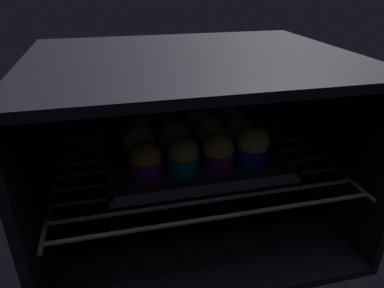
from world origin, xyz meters
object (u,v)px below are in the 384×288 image
Objects in this scene: muffin_row0_col3 at (252,146)px; muffin_row2_col1 at (170,128)px; muffin_row0_col0 at (146,161)px; muffin_row0_col2 at (218,153)px; muffin_row2_col0 at (139,130)px; muffin_row2_col3 at (230,122)px; baking_tray at (192,156)px; muffin_row1_col1 at (174,138)px; muffin_row1_col2 at (210,135)px; muffin_row0_col1 at (184,157)px; muffin_row1_col3 at (239,134)px; muffin_row2_col2 at (199,124)px; muffin_row1_col0 at (139,144)px.

muffin_row0_col3 reaches higher than muffin_row2_col1.
muffin_row0_col0 is 0.96× the size of muffin_row0_col2.
muffin_row2_col0 reaches higher than muffin_row2_col1.
muffin_row0_col2 is 0.97× the size of muffin_row2_col3.
baking_tray is 12.98cm from muffin_row0_col0.
muffin_row2_col0 is (-6.34, 6.52, -0.46)cm from muffin_row1_col1.
muffin_row0_col2 is 7.40cm from muffin_row1_col2.
muffin_row1_col1 reaches higher than muffin_row2_col1.
muffin_row0_col1 is at bearing -135.32° from muffin_row2_col3.
muffin_row2_col3 is at bearing 43.20° from muffin_row1_col2.
muffin_row0_col3 reaches higher than muffin_row1_col3.
muffin_row2_col3 is at bearing -0.24° from muffin_row2_col0.
muffin_row0_col1 is 0.90× the size of muffin_row0_col3.
muffin_row0_col1 is 15.28cm from muffin_row2_col0.
muffin_row0_col2 is at bearing -93.77° from muffin_row1_col2.
muffin_row2_col1 is at bearing -0.74° from muffin_row2_col0.
muffin_row2_col0 is at bearing 161.16° from muffin_row1_col3.
muffin_row0_col2 is 0.98× the size of muffin_row1_col3.
muffin_row0_col2 is 13.86cm from muffin_row2_col2.
muffin_row1_col2 is (14.03, 7.28, 0.41)cm from muffin_row0_col0.
muffin_row0_col0 is 6.82cm from muffin_row1_col0.
muffin_row2_col2 reaches higher than baking_tray.
muffin_row0_col0 is 0.95× the size of muffin_row2_col0.
baking_tray is 13.00cm from muffin_row0_col3.
muffin_row0_col1 is 15.28cm from muffin_row2_col2.
muffin_row0_col2 is 0.89× the size of muffin_row1_col1.
muffin_row0_col0 is at bearing -179.30° from muffin_row0_col3.
muffin_row0_col3 is 1.07× the size of muffin_row2_col2.
muffin_row0_col3 is at bearing -26.26° from muffin_row1_col1.
muffin_row1_col1 is at bearing -178.89° from muffin_row1_col2.
muffin_row2_col2 is (6.53, 0.19, 0.15)cm from muffin_row2_col1.
muffin_row0_col3 is at bearing -91.10° from muffin_row2_col3.
muffin_row1_col3 is (13.25, 6.86, 0.03)cm from muffin_row0_col1.
muffin_row2_col3 reaches higher than muffin_row2_col0.
muffin_row0_col2 is at bearing -0.54° from muffin_row0_col1.
baking_tray is 4.61× the size of muffin_row1_col0.
muffin_row1_col3 is at bearing -94.32° from muffin_row2_col3.
muffin_row2_col3 is at bearing 32.01° from baking_tray.
muffin_row0_col2 is at bearing -117.72° from muffin_row2_col3.
muffin_row2_col2 is (13.52, 13.76, 0.13)cm from muffin_row0_col0.
muffin_row0_col0 is at bearing 179.57° from muffin_row0_col2.
muffin_row2_col0 and muffin_row2_col2 have the same top height.
baking_tray is 4.32× the size of muffin_row0_col3.
muffin_row1_col3 reaches higher than baking_tray.
muffin_row1_col2 reaches higher than muffin_row2_col2.
baking_tray is 4.58× the size of muffin_row2_col3.
muffin_row0_col2 is at bearing -177.09° from muffin_row0_col3.
muffin_row0_col1 is at bearing -178.77° from muffin_row0_col3.
muffin_row0_col1 is at bearing -152.65° from muffin_row1_col3.
muffin_row2_col0 is (0.18, 13.66, 0.11)cm from muffin_row0_col0.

